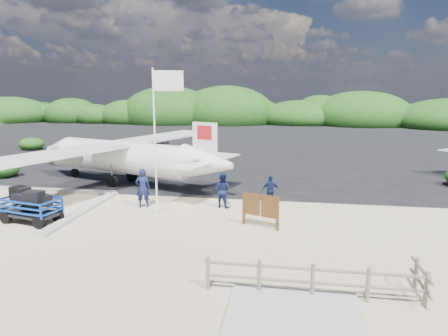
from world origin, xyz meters
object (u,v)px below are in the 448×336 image
at_px(flagpole, 157,214).
at_px(aircraft_small, 202,140).
at_px(crew_a, 143,188).
at_px(crew_c, 271,191).
at_px(crew_b, 222,190).
at_px(baggage_cart, 33,222).
at_px(signboard, 260,227).

relative_size(flagpole, aircraft_small, 0.91).
distance_m(crew_a, crew_c, 6.47).
xyz_separation_m(flagpole, crew_b, (2.85, 1.72, 0.88)).
bearing_deg(crew_a, aircraft_small, -103.40).
distance_m(crew_b, crew_c, 2.50).
distance_m(baggage_cart, signboard, 10.13).
height_order(signboard, crew_c, crew_c).
height_order(flagpole, signboard, flagpole).
xyz_separation_m(crew_b, crew_c, (2.37, 0.78, -0.12)).
xyz_separation_m(baggage_cart, aircraft_small, (0.84, 31.37, 0.00)).
xyz_separation_m(signboard, crew_c, (0.27, 3.55, 0.76)).
xyz_separation_m(baggage_cart, flagpole, (5.14, 2.00, 0.00)).
distance_m(baggage_cart, flagpole, 5.51).
xyz_separation_m(flagpole, aircraft_small, (-4.29, 29.37, 0.00)).
height_order(baggage_cart, aircraft_small, aircraft_small).
distance_m(flagpole, aircraft_small, 29.68).
bearing_deg(crew_c, crew_a, 5.15).
bearing_deg(aircraft_small, flagpole, 58.52).
bearing_deg(signboard, baggage_cart, -152.19).
xyz_separation_m(baggage_cart, crew_c, (10.35, 4.50, 0.76)).
height_order(crew_a, crew_b, crew_a).
bearing_deg(signboard, flagpole, -169.52).
relative_size(baggage_cart, aircraft_small, 0.36).
xyz_separation_m(crew_a, crew_b, (3.94, 0.63, -0.10)).
bearing_deg(crew_a, baggage_cart, 17.54).
distance_m(crew_b, aircraft_small, 28.57).
xyz_separation_m(baggage_cart, crew_a, (4.04, 3.09, 0.99)).
bearing_deg(flagpole, aircraft_small, 98.32).
height_order(crew_c, aircraft_small, crew_c).
distance_m(signboard, crew_c, 3.64).
bearing_deg(flagpole, crew_b, 31.10).
distance_m(flagpole, crew_a, 1.83).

